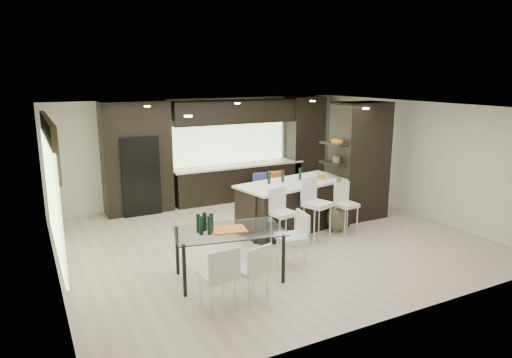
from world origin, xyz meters
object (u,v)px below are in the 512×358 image
kitchen_island (294,205)px  stool_left (283,224)px  chair_far (217,279)px  chair_end (291,241)px  stool_mid (317,216)px  stool_right (346,214)px  bench (273,196)px  chair_near (251,273)px  dining_table (229,254)px  floor_vase (338,205)px

kitchen_island → stool_left: kitchen_island is taller
chair_far → chair_end: chair_far is taller
kitchen_island → chair_end: kitchen_island is taller
stool_mid → stool_right: size_ratio=1.19×
stool_right → chair_end: stool_right is taller
chair_far → chair_end: 1.92m
stool_mid → bench: size_ratio=0.81×
chair_near → chair_end: bearing=21.1°
stool_left → stool_right: stool_left is taller
chair_far → chair_end: bearing=20.4°
chair_end → stool_left: bearing=-13.5°
stool_mid → dining_table: (-2.28, -0.79, -0.11)m
kitchen_island → floor_vase: bearing=-51.8°
stool_right → stool_left: bearing=176.3°
chair_near → bench: bearing=44.2°
stool_left → chair_end: size_ratio=1.07×
chair_end → chair_far: bearing=122.4°
kitchen_island → stool_left: (-0.78, -0.85, -0.06)m
stool_mid → chair_near: stool_mid is taller
bench → dining_table: 4.42m
floor_vase → chair_near: size_ratio=1.44×
chair_end → chair_near: bearing=131.0°
kitchen_island → floor_vase: (0.71, -0.63, 0.06)m
kitchen_island → chair_end: 1.99m
stool_mid → floor_vase: size_ratio=0.90×
kitchen_island → floor_vase: size_ratio=2.14×
stool_left → chair_end: bearing=-120.1°
floor_vase → chair_near: 3.51m
stool_right → bench: size_ratio=0.68×
bench → chair_near: bearing=-117.9°
stool_right → floor_vase: size_ratio=0.75×
chair_far → stool_right: bearing=19.8°
floor_vase → chair_near: bearing=-148.5°
stool_right → dining_table: bearing=-169.0°
stool_mid → chair_far: size_ratio=1.19×
stool_right → chair_end: 2.04m
chair_far → chair_end: size_ratio=1.01×
bench → chair_end: (-1.58, -3.43, 0.19)m
dining_table → stool_right: bearing=25.4°
bench → chair_near: size_ratio=1.58×
stool_left → stool_mid: bearing=-11.1°
kitchen_island → chair_far: (-2.83, -2.48, -0.08)m
floor_vase → stool_right: bearing=-72.1°
stool_left → dining_table: bearing=-160.8°
kitchen_island → chair_end: size_ratio=2.87×
chair_end → floor_vase: bearing=-52.6°
stool_mid → chair_far: stool_mid is taller
chair_near → chair_far: chair_far is taller
stool_left → bench: bearing=54.9°
stool_left → chair_near: (-1.50, -1.61, -0.06)m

